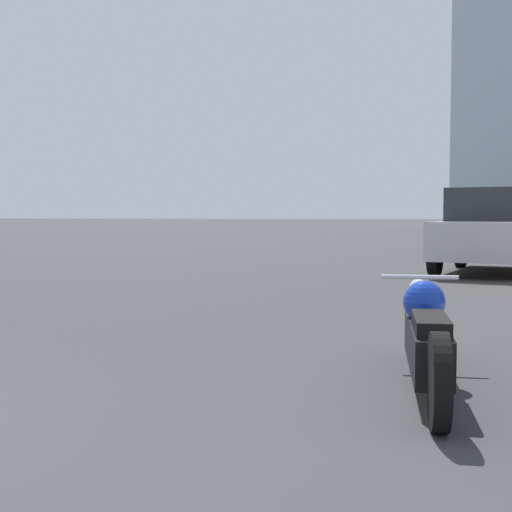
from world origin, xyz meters
TOP-DOWN VIEW (x-y plane):
  - motorcycle at (3.46, 3.18)m, footprint 0.79×2.53m
  - parked_car_silver at (3.32, 13.94)m, footprint 2.16×4.46m
  - parked_car_red at (3.41, 27.01)m, footprint 2.00×4.23m

SIDE VIEW (x-z plane):
  - motorcycle at x=3.46m, z-range -0.01..0.73m
  - parked_car_red at x=3.41m, z-range 0.01..1.64m
  - parked_car_silver at x=3.32m, z-range -0.01..1.77m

